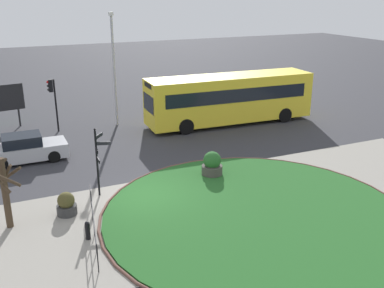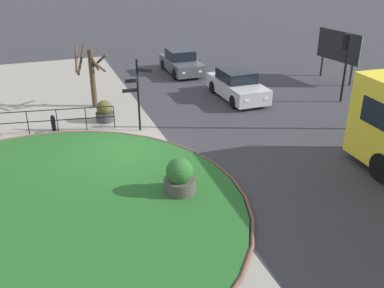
{
  "view_description": "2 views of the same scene",
  "coord_description": "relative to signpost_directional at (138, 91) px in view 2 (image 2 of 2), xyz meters",
  "views": [
    {
      "loc": [
        -5.45,
        -17.19,
        8.68
      ],
      "look_at": [
        3.53,
        2.64,
        1.13
      ],
      "focal_mm": 41.72,
      "sensor_mm": 36.0,
      "label": 1
    },
    {
      "loc": [
        15.26,
        -2.94,
        7.3
      ],
      "look_at": [
        2.41,
        1.78,
        1.02
      ],
      "focal_mm": 40.64,
      "sensor_mm": 36.0,
      "label": 2
    }
  ],
  "objects": [
    {
      "name": "street_tree_bare",
      "position": [
        -3.86,
        -1.35,
        -0.14
      ],
      "size": [
        1.5,
        1.58,
        2.98
      ],
      "color": "#423323",
      "rests_on": "ground"
    },
    {
      "name": "traffic_light_near",
      "position": [
        -0.38,
        10.61,
        0.68
      ],
      "size": [
        0.49,
        0.27,
        3.39
      ],
      "rotation": [
        0.0,
        0.0,
        3.08
      ],
      "color": "black",
      "rests_on": "ground"
    },
    {
      "name": "ground",
      "position": [
        1.73,
        -0.9,
        -1.82
      ],
      "size": [
        120.0,
        120.0,
        0.0
      ],
      "primitive_type": "plane",
      "color": "#333338"
    },
    {
      "name": "grass_kerb_ring",
      "position": [
        5.33,
        -4.37,
        -1.76
      ],
      "size": [
        12.68,
        12.68,
        0.11
      ],
      "primitive_type": "torus",
      "color": "brown",
      "rests_on": "ground"
    },
    {
      "name": "grass_island",
      "position": [
        5.33,
        -4.37,
        -1.77
      ],
      "size": [
        12.37,
        12.37,
        0.1
      ],
      "primitive_type": "cylinder",
      "color": "#235B23",
      "rests_on": "ground"
    },
    {
      "name": "car_near_lane",
      "position": [
        -8.31,
        4.73,
        -1.17
      ],
      "size": [
        3.96,
        1.78,
        1.43
      ],
      "rotation": [
        0.0,
        0.0,
        -0.0
      ],
      "color": "#474C51",
      "rests_on": "ground"
    },
    {
      "name": "car_far_lane",
      "position": [
        -2.61,
        5.86,
        -1.14
      ],
      "size": [
        4.2,
        1.83,
        1.47
      ],
      "rotation": [
        0.0,
        0.0,
        0.0
      ],
      "color": "#B7B7BC",
      "rests_on": "ground"
    },
    {
      "name": "planter_near_signpost",
      "position": [
        -1.66,
        -1.19,
        -1.37
      ],
      "size": [
        0.81,
        0.81,
        0.98
      ],
      "color": "#383838",
      "rests_on": "ground"
    },
    {
      "name": "signpost_directional",
      "position": [
        0.0,
        0.0,
        0.0
      ],
      "size": [
        0.68,
        1.2,
        3.13
      ],
      "color": "black",
      "rests_on": "ground"
    },
    {
      "name": "billboard_left",
      "position": [
        -3.54,
        12.7,
        0.14
      ],
      "size": [
        3.17,
        0.58,
        2.88
      ],
      "rotation": [
        0.0,
        0.0,
        0.14
      ],
      "color": "black",
      "rests_on": "ground"
    },
    {
      "name": "planter_kerbside",
      "position": [
        5.53,
        -0.05,
        -1.25
      ],
      "size": [
        1.02,
        1.02,
        1.26
      ],
      "color": "#47423D",
      "rests_on": "ground"
    },
    {
      "name": "bollard_foreground",
      "position": [
        -1.29,
        -3.46,
        -1.44
      ],
      "size": [
        0.19,
        0.19,
        0.73
      ],
      "color": "black",
      "rests_on": "ground"
    },
    {
      "name": "sidewalk_paving",
      "position": [
        1.73,
        -3.05,
        -1.81
      ],
      "size": [
        32.0,
        7.7,
        0.02
      ],
      "primitive_type": "cube",
      "color": "gray",
      "rests_on": "ground"
    },
    {
      "name": "railing_grass_edge",
      "position": [
        -1.02,
        -3.3,
        -1.13
      ],
      "size": [
        0.82,
        4.73,
        1.06
      ],
      "rotation": [
        0.0,
        0.0,
        4.55
      ],
      "color": "black",
      "rests_on": "ground"
    }
  ]
}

